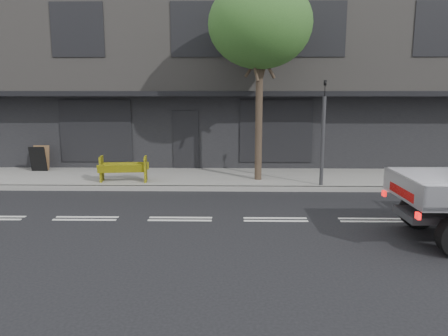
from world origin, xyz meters
TOP-DOWN VIEW (x-y plane):
  - ground at (0.00, 0.00)m, footprint 80.00×80.00m
  - sidewalk at (0.00, 4.70)m, footprint 32.00×3.20m
  - kerb at (0.00, 3.10)m, footprint 32.00×0.20m
  - building_main at (0.00, 11.30)m, footprint 26.00×10.00m
  - street_tree at (2.20, 4.20)m, footprint 3.40×3.40m
  - traffic_light_pole at (4.20, 3.35)m, footprint 0.12×0.12m
  - construction_barrier at (-2.35, 3.55)m, footprint 1.66×0.81m
  - sandwich_board at (-6.00, 5.47)m, footprint 0.60×0.40m

SIDE VIEW (x-z plane):
  - ground at x=0.00m, z-range 0.00..0.00m
  - sidewalk at x=0.00m, z-range 0.00..0.15m
  - kerb at x=0.00m, z-range 0.00..0.15m
  - construction_barrier at x=-2.35m, z-range 0.15..1.04m
  - sandwich_board at x=-6.00m, z-range 0.15..1.10m
  - traffic_light_pole at x=4.20m, z-range -0.10..3.40m
  - building_main at x=0.00m, z-range 0.00..8.00m
  - street_tree at x=2.20m, z-range 1.90..8.65m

